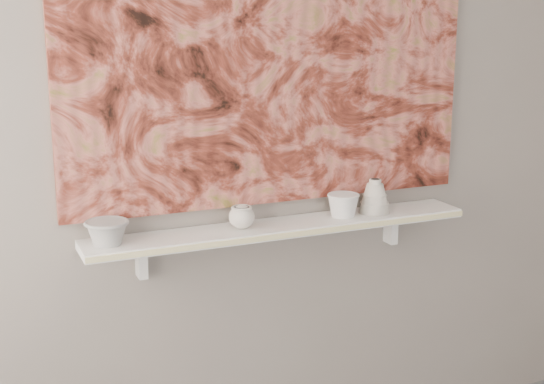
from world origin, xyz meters
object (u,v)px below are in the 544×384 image
cup_cream (242,217)px  shelf (282,228)px  bowl_white (343,205)px  bowl_grey (107,232)px  bell_vessel (375,196)px  painting (273,46)px

cup_cream → shelf: bearing=0.0°
bowl_white → shelf: bearing=180.0°
bowl_white → bowl_grey: bearing=180.0°
bell_vessel → bowl_white: (-0.13, 0.00, -0.02)m
shelf → cup_cream: (-0.15, 0.00, 0.06)m
painting → cup_cream: (-0.15, -0.08, -0.57)m
cup_cream → bowl_white: bearing=0.0°
shelf → bell_vessel: size_ratio=11.03×
painting → bell_vessel: 0.67m
bell_vessel → cup_cream: bearing=180.0°
shelf → bowl_white: 0.25m
bowl_white → painting: bearing=161.7°
bowl_grey → cup_cream: bearing=0.0°
painting → bowl_grey: painting is taller
painting → bowl_white: bearing=-18.3°
painting → shelf: bearing=-90.0°
shelf → painting: (0.00, 0.08, 0.62)m
shelf → painting: 0.63m
bell_vessel → bowl_white: bell_vessel is taller
shelf → bell_vessel: 0.38m
cup_cream → bell_vessel: size_ratio=0.70×
bell_vessel → bowl_white: bearing=180.0°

